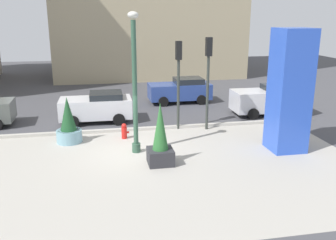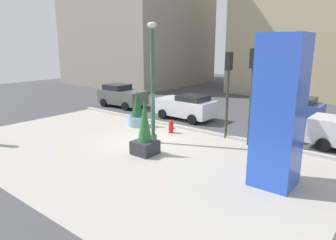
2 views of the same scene
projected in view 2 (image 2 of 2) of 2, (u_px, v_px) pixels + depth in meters
ground_plane at (193, 126)px, 18.57m from camera, size 60.00×60.00×0.00m
plaza_pavement at (120, 153)px, 14.02m from camera, size 18.00×10.00×0.02m
curb_strip at (185, 128)px, 17.89m from camera, size 18.00×0.24×0.16m
lamp_post at (153, 87)px, 14.79m from camera, size 0.44×0.44×5.84m
art_pillar_blue at (279, 113)px, 10.29m from camera, size 1.43×1.43×5.20m
potted_plant_near_left at (137, 112)px, 18.44m from camera, size 1.16×1.16×2.15m
potted_plant_near_right at (145, 133)px, 13.64m from camera, size 0.99×0.99×2.50m
fire_hydrant at (171, 127)px, 17.06m from camera, size 0.36×0.26×0.75m
traffic_light_far_side at (228, 81)px, 15.50m from camera, size 0.28×0.42×4.47m
traffic_light_corner at (252, 82)px, 14.35m from camera, size 0.28×0.42×4.65m
car_passing_lane at (122, 96)px, 24.18m from camera, size 3.92×2.14×1.74m
car_curb_west at (289, 108)px, 19.56m from camera, size 4.09×2.05×1.64m
car_intersection at (186, 107)px, 20.12m from camera, size 3.88×2.11×1.63m
office_block_flanking at (137, 5)px, 37.46m from camera, size 14.37×13.55×18.90m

